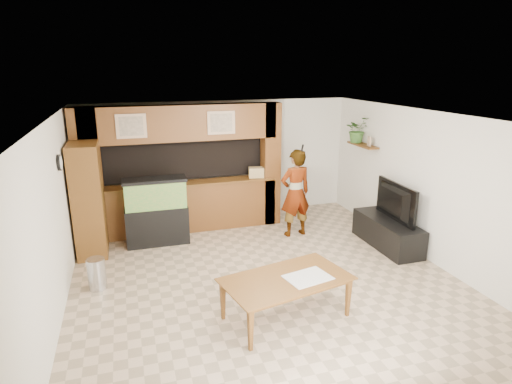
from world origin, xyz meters
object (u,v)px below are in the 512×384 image
object	(u,v)px
pantry_cabinet	(88,200)
person	(295,193)
television	(390,202)
dining_table	(287,299)
aquarium	(156,212)

from	to	relation	value
pantry_cabinet	person	bearing A→B (deg)	-4.02
television	dining_table	size ratio (longest dim) A/B	0.72
person	dining_table	size ratio (longest dim) A/B	1.05
pantry_cabinet	aquarium	xyz separation A→B (m)	(1.18, 0.10, -0.38)
television	person	size ratio (longest dim) A/B	0.69
aquarium	dining_table	size ratio (longest dim) A/B	0.77
television	aquarium	bearing A→B (deg)	73.41
pantry_cabinet	television	bearing A→B (deg)	-13.88
pantry_cabinet	person	size ratio (longest dim) A/B	1.15
pantry_cabinet	aquarium	size ratio (longest dim) A/B	1.56
television	person	bearing A→B (deg)	56.79
television	pantry_cabinet	bearing A→B (deg)	78.35
dining_table	person	bearing A→B (deg)	53.66
aquarium	pantry_cabinet	bearing A→B (deg)	-174.68
pantry_cabinet	person	world-z (taller)	pantry_cabinet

